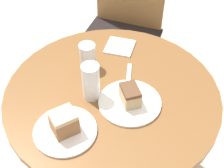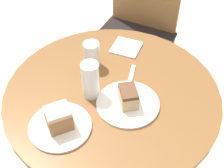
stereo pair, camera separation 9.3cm
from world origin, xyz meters
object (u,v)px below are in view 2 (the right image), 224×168
Objects in this scene: plate_near at (128,104)px; glass_water at (92,56)px; plate_far at (60,127)px; chair at (136,31)px; cake_slice_near at (128,96)px; cake_slice_far at (59,118)px; glass_lemonade at (91,82)px.

glass_water is at bearing 140.10° from plate_near.
plate_far is 0.36m from glass_water.
plate_near is at bearing -69.47° from chair.
chair reaches higher than cake_slice_near.
glass_water reaches higher than cake_slice_far.
chair is at bearing 88.64° from plate_far.
chair reaches higher than plate_far.
chair is 7.62× the size of glass_water.
cake_slice_far is (-0.02, -1.04, 0.32)m from chair.
cake_slice_near is at bearing 41.72° from cake_slice_far.
glass_water reaches higher than plate_near.
chair is at bearing 101.68° from cake_slice_near.
glass_water is (-0.06, 0.17, -0.02)m from glass_lemonade.
cake_slice_near is 0.92× the size of glass_water.
glass_lemonade reaches higher than glass_water.
plate_far is at bearing -138.28° from plate_near.
plate_near is (0.18, -0.86, 0.27)m from chair.
chair is 3.62× the size of plate_near.
glass_lemonade reaches higher than cake_slice_near.
plate_far is at bearing 90.00° from cake_slice_far.
chair reaches higher than cake_slice_far.
cake_slice_far is 0.20m from glass_lemonade.
glass_lemonade is at bearing 75.53° from cake_slice_far.
cake_slice_near is at bearing -90.00° from plate_near.
glass_lemonade is 0.18m from glass_water.
glass_lemonade is at bearing 75.53° from plate_far.
glass_lemonade is (-0.15, 0.01, 0.02)m from cake_slice_near.
plate_far is 1.46× the size of glass_lemonade.
cake_slice_far is (0.00, -0.00, 0.05)m from plate_far.
plate_far is 0.05m from cake_slice_far.
plate_far is at bearing -104.47° from glass_lemonade.
chair is 8.28× the size of cake_slice_near.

